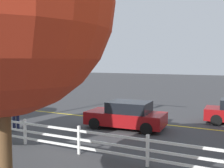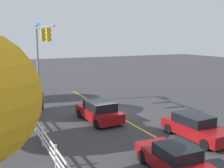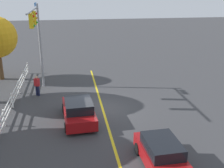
# 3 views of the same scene
# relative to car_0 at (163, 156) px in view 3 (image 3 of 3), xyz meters

# --- Properties ---
(ground_plane) EXTENTS (120.00, 120.00, 0.00)m
(ground_plane) POSITION_rel_car_0_xyz_m (7.36, 2.01, -0.71)
(ground_plane) COLOR #38383A
(lane_center_stripe) EXTENTS (28.00, 0.16, 0.01)m
(lane_center_stripe) POSITION_rel_car_0_xyz_m (3.36, 2.01, -0.71)
(lane_center_stripe) COLOR gold
(lane_center_stripe) RESTS_ON ground_plane
(signal_assembly) EXTENTS (6.57, 0.38, 7.29)m
(signal_assembly) POSITION_rel_car_0_xyz_m (11.42, 6.63, 4.38)
(signal_assembly) COLOR gray
(signal_assembly) RESTS_ON ground_plane
(car_0) EXTENTS (4.47, 1.98, 1.47)m
(car_0) POSITION_rel_car_0_xyz_m (0.00, 0.00, 0.00)
(car_0) COLOR maroon
(car_0) RESTS_ON ground_plane
(car_2) EXTENTS (4.43, 2.23, 1.50)m
(car_2) POSITION_rel_car_0_xyz_m (5.80, 3.80, 0.02)
(car_2) COLOR maroon
(car_2) RESTS_ON ground_plane
(pedestrian) EXTENTS (0.43, 0.48, 1.69)m
(pedestrian) POSITION_rel_car_0_xyz_m (10.90, 6.94, 0.22)
(pedestrian) COLOR #191E3F
(pedestrian) RESTS_ON ground_plane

